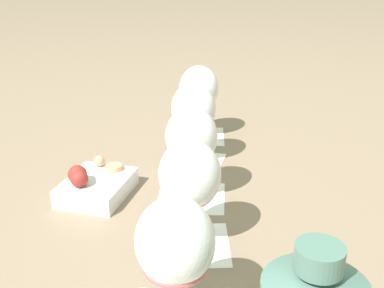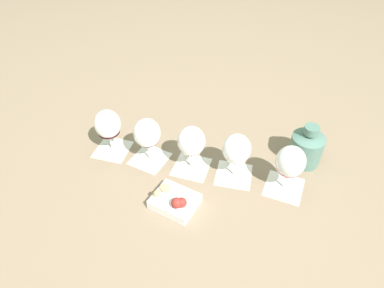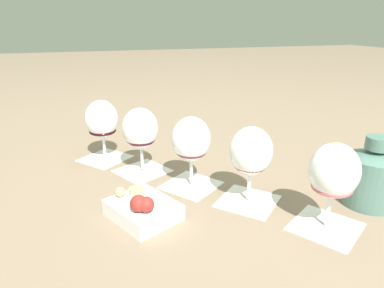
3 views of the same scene
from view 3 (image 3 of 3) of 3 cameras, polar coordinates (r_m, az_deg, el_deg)
ground_plane at (r=0.83m, az=-0.14°, el=-6.89°), size 8.00×8.00×0.00m
tasting_card_0 at (r=0.72m, az=21.36°, el=-12.67°), size 0.16×0.16×0.00m
tasting_card_1 at (r=0.77m, az=9.29°, el=-9.32°), size 0.17×0.17×0.00m
tasting_card_2 at (r=0.83m, az=0.03°, el=-6.69°), size 0.17×0.16×0.00m
tasting_card_3 at (r=0.91m, az=-8.23°, el=-4.42°), size 0.16×0.16×0.00m
tasting_card_4 at (r=1.01m, az=-14.26°, el=-2.29°), size 0.17×0.17×0.00m
wine_glass_0 at (r=0.67m, az=22.52°, el=-4.70°), size 0.09×0.09×0.17m
wine_glass_1 at (r=0.72m, az=9.77°, el=-1.73°), size 0.09×0.09×0.17m
wine_glass_2 at (r=0.79m, az=0.03°, el=0.43°), size 0.09×0.09×0.17m
wine_glass_3 at (r=0.87m, az=-8.58°, el=2.15°), size 0.09×0.09×0.17m
wine_glass_4 at (r=0.98m, az=-14.80°, el=3.70°), size 0.09×0.09×0.17m
ceramic_vase at (r=0.82m, az=27.81°, el=-4.66°), size 0.11×0.11×0.15m
snack_dish at (r=0.70m, az=-8.30°, el=-10.58°), size 0.15×0.17×0.07m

